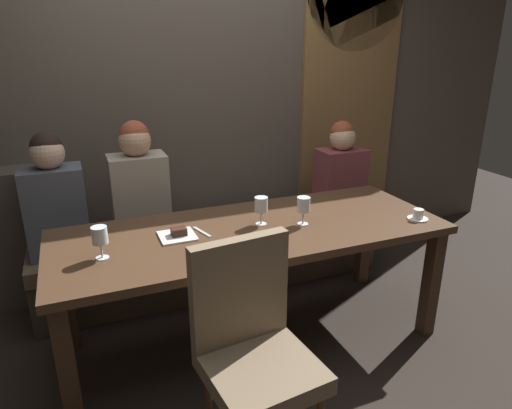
# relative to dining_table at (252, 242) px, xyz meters

# --- Properties ---
(ground) EXTENTS (9.00, 9.00, 0.00)m
(ground) POSITION_rel_dining_table_xyz_m (0.00, 0.00, -0.65)
(ground) COLOR black
(back_wall_tiled) EXTENTS (6.00, 0.12, 3.00)m
(back_wall_tiled) POSITION_rel_dining_table_xyz_m (0.00, 1.22, 0.85)
(back_wall_tiled) COLOR brown
(back_wall_tiled) RESTS_ON ground
(arched_door) EXTENTS (0.90, 0.05, 2.55)m
(arched_door) POSITION_rel_dining_table_xyz_m (1.35, 1.15, 0.71)
(arched_door) COLOR olive
(arched_door) RESTS_ON ground
(dining_table) EXTENTS (2.20, 0.84, 0.74)m
(dining_table) POSITION_rel_dining_table_xyz_m (0.00, 0.00, 0.00)
(dining_table) COLOR #412B1C
(dining_table) RESTS_ON ground
(banquette_bench) EXTENTS (2.50, 0.44, 0.45)m
(banquette_bench) POSITION_rel_dining_table_xyz_m (0.00, 0.70, -0.42)
(banquette_bench) COLOR #4A3C2E
(banquette_bench) RESTS_ON ground
(chair_near_side) EXTENTS (0.49, 0.49, 0.98)m
(chair_near_side) POSITION_rel_dining_table_xyz_m (-0.29, -0.72, -0.09)
(chair_near_side) COLOR #4C3321
(chair_near_side) RESTS_ON ground
(diner_redhead) EXTENTS (0.36, 0.24, 0.78)m
(diner_redhead) POSITION_rel_dining_table_xyz_m (-1.03, 0.72, 0.17)
(diner_redhead) COLOR #4C515B
(diner_redhead) RESTS_ON banquette_bench
(diner_bearded) EXTENTS (0.36, 0.24, 0.82)m
(diner_bearded) POSITION_rel_dining_table_xyz_m (-0.51, 0.69, 0.19)
(diner_bearded) COLOR #9E9384
(diner_bearded) RESTS_ON banquette_bench
(diner_far_end) EXTENTS (0.36, 0.24, 0.72)m
(diner_far_end) POSITION_rel_dining_table_xyz_m (1.03, 0.72, 0.14)
(diner_far_end) COLOR brown
(diner_far_end) RESTS_ON banquette_bench
(wine_glass_near_left) EXTENTS (0.08, 0.08, 0.16)m
(wine_glass_near_left) POSITION_rel_dining_table_xyz_m (0.29, -0.06, 0.20)
(wine_glass_near_left) COLOR silver
(wine_glass_near_left) RESTS_ON dining_table
(wine_glass_center_front) EXTENTS (0.08, 0.08, 0.16)m
(wine_glass_center_front) POSITION_rel_dining_table_xyz_m (-0.82, -0.07, 0.20)
(wine_glass_center_front) COLOR silver
(wine_glass_center_front) RESTS_ON dining_table
(wine_glass_end_right) EXTENTS (0.08, 0.08, 0.16)m
(wine_glass_end_right) POSITION_rel_dining_table_xyz_m (0.07, 0.03, 0.20)
(wine_glass_end_right) COLOR silver
(wine_glass_end_right) RESTS_ON dining_table
(espresso_cup) EXTENTS (0.12, 0.12, 0.06)m
(espresso_cup) POSITION_rel_dining_table_xyz_m (0.96, -0.25, 0.11)
(espresso_cup) COLOR white
(espresso_cup) RESTS_ON dining_table
(dessert_plate) EXTENTS (0.19, 0.19, 0.05)m
(dessert_plate) POSITION_rel_dining_table_xyz_m (-0.42, 0.04, 0.10)
(dessert_plate) COLOR white
(dessert_plate) RESTS_ON dining_table
(fork_on_table) EXTENTS (0.06, 0.17, 0.01)m
(fork_on_table) POSITION_rel_dining_table_xyz_m (-0.28, 0.05, 0.09)
(fork_on_table) COLOR silver
(fork_on_table) RESTS_ON dining_table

